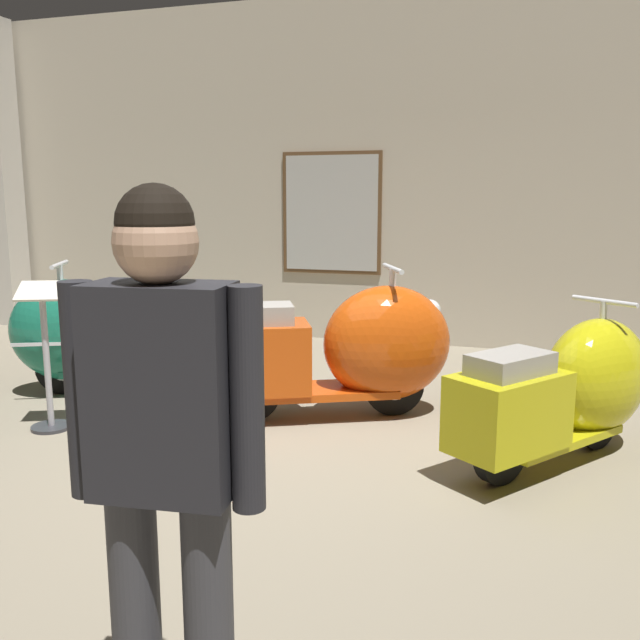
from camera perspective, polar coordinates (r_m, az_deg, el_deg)
name	(u,v)px	position (r m, az deg, el deg)	size (l,w,h in m)	color
ground_plane	(267,458)	(4.35, -4.52, -11.53)	(60.00, 60.00, 0.00)	gray
showroom_back_wall	(373,173)	(7.64, 4.51, 12.23)	(18.00, 0.63, 3.75)	#BCB29E
scooter_0	(105,333)	(5.89, -17.69, -1.08)	(1.84, 1.21, 1.10)	black
scooter_1	(347,349)	(4.98, 2.33, -2.50)	(1.88, 1.26, 1.12)	black
scooter_2	(571,389)	(4.47, 20.40, -5.47)	(1.34, 1.57, 0.99)	black
visitor_1	(165,446)	(1.90, -12.95, -10.28)	(0.56, 0.29, 1.65)	black
info_stanchion	(47,369)	(5.10, -21.99, -3.87)	(0.38, 0.33, 1.04)	#333338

